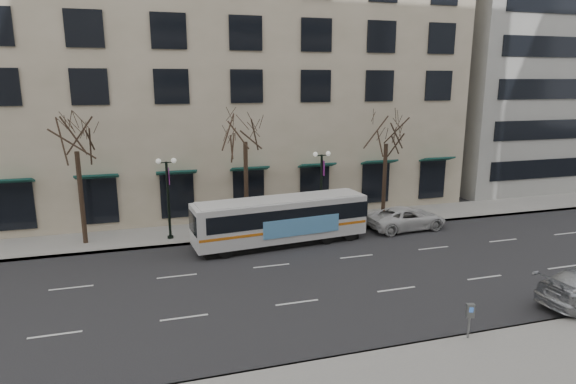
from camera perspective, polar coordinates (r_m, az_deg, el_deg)
name	(u,v)px	position (r m, az deg, el deg)	size (l,w,h in m)	color
ground	(283,283)	(24.25, -0.58, -10.68)	(160.00, 160.00, 0.00)	black
sidewalk_far	(317,223)	(33.73, 3.42, -3.66)	(80.00, 4.00, 0.15)	gray
building_hotel	(191,53)	(42.61, -11.40, 15.81)	(40.00, 20.00, 24.00)	tan
building_office	(531,2)	(57.46, 26.89, 19.46)	(25.00, 20.00, 35.00)	#999993
tree_far_left	(75,135)	(30.57, -23.92, 6.19)	(3.60, 3.60, 8.34)	black
tree_far_mid	(245,127)	(30.89, -5.12, 7.70)	(3.60, 3.60, 8.55)	black
tree_far_right	(387,130)	(34.33, 11.62, 7.20)	(3.60, 3.60, 8.06)	black
lamp_post_left	(168,195)	(30.35, -14.01, -0.32)	(1.22, 0.45, 5.21)	black
lamp_post_right	(321,185)	(32.29, 3.98, 0.83)	(1.22, 0.45, 5.21)	black
city_bus	(282,219)	(29.15, -0.72, -3.25)	(10.85, 3.42, 2.89)	silver
white_pickup	(406,218)	(33.33, 13.86, -3.03)	(2.48, 5.39, 1.50)	silver
pay_station	(470,313)	(20.00, 20.76, -13.31)	(0.34, 0.26, 1.40)	slate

